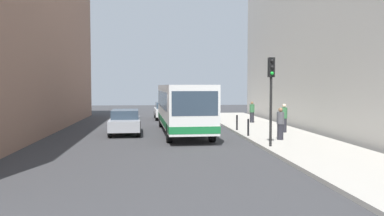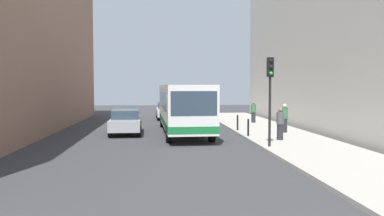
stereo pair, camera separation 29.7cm
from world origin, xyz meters
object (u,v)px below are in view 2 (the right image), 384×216
at_px(bus, 183,106).
at_px(traffic_light, 270,85).
at_px(bollard_mid, 238,123).
at_px(pedestrian_mid_sidewalk, 285,118).
at_px(pedestrian_far_sidewalk, 253,112).
at_px(car_behind_bus, 167,110).
at_px(pedestrian_near_signal, 280,124).
at_px(car_beside_bus, 126,121).
at_px(bollard_near, 248,127).

relative_size(bus, traffic_light, 2.71).
height_order(traffic_light, bollard_mid, traffic_light).
height_order(traffic_light, pedestrian_mid_sidewalk, traffic_light).
xyz_separation_m(pedestrian_mid_sidewalk, pedestrian_far_sidewalk, (-0.31, 6.48, -0.07)).
distance_m(bollard_mid, pedestrian_far_sidewalk, 5.45).
distance_m(bus, pedestrian_mid_sidewalk, 6.24).
bearing_deg(bollard_mid, traffic_light, -89.16).
bearing_deg(pedestrian_far_sidewalk, car_behind_bus, -127.74).
xyz_separation_m(pedestrian_near_signal, pedestrian_far_sidewalk, (0.97, 9.65, -0.04)).
bearing_deg(car_behind_bus, bus, 92.17).
bearing_deg(bus, pedestrian_near_signal, 134.31).
relative_size(pedestrian_mid_sidewalk, pedestrian_far_sidewalk, 1.08).
relative_size(traffic_light, pedestrian_near_signal, 2.45).
relative_size(car_behind_bus, pedestrian_near_signal, 2.67).
distance_m(traffic_light, pedestrian_far_sidewalk, 12.17).
distance_m(bus, car_behind_bus, 10.71).
distance_m(car_behind_bus, pedestrian_mid_sidewalk, 13.83).
height_order(pedestrian_near_signal, pedestrian_far_sidewalk, pedestrian_near_signal).
xyz_separation_m(car_beside_bus, traffic_light, (7.10, -6.65, 2.22)).
xyz_separation_m(pedestrian_near_signal, pedestrian_mid_sidewalk, (1.28, 3.16, 0.03)).
bearing_deg(car_behind_bus, traffic_light, 102.15).
distance_m(bollard_near, pedestrian_mid_sidewalk, 2.96).
xyz_separation_m(bus, bollard_mid, (3.48, 0.12, -1.10)).
bearing_deg(bus, bollard_near, 138.86).
height_order(bollard_mid, pedestrian_near_signal, pedestrian_near_signal).
bearing_deg(bollard_near, bollard_mid, 90.00).
bearing_deg(bollard_near, pedestrian_far_sidewalk, 74.19).
bearing_deg(traffic_light, pedestrian_mid_sidewalk, 65.24).
bearing_deg(bollard_near, traffic_light, -88.52).
bearing_deg(pedestrian_mid_sidewalk, pedestrian_near_signal, -24.32).
relative_size(bus, bollard_near, 11.68).
relative_size(car_beside_bus, traffic_light, 1.09).
height_order(car_beside_bus, car_behind_bus, same).
xyz_separation_m(traffic_light, pedestrian_mid_sidewalk, (2.45, 5.32, -1.99)).
relative_size(bus, car_beside_bus, 2.49).
bearing_deg(pedestrian_mid_sidewalk, bollard_near, -62.88).
relative_size(car_beside_bus, bollard_near, 4.69).
bearing_deg(pedestrian_mid_sidewalk, bus, -105.48).
bearing_deg(traffic_light, bollard_near, 91.48).
distance_m(car_behind_bus, traffic_light, 18.03).
distance_m(traffic_light, bollard_near, 4.55).
height_order(car_beside_bus, traffic_light, traffic_light).
relative_size(car_behind_bus, traffic_light, 1.09).
height_order(bollard_near, bollard_mid, same).
relative_size(car_beside_bus, car_behind_bus, 1.00).
xyz_separation_m(car_behind_bus, pedestrian_far_sidewalk, (6.47, -5.57, 0.16)).
bearing_deg(car_beside_bus, pedestrian_near_signal, 149.81).
bearing_deg(car_behind_bus, car_beside_bus, 73.63).
relative_size(bollard_near, pedestrian_far_sidewalk, 0.59).
bearing_deg(pedestrian_mid_sidewalk, car_beside_bus, -100.26).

